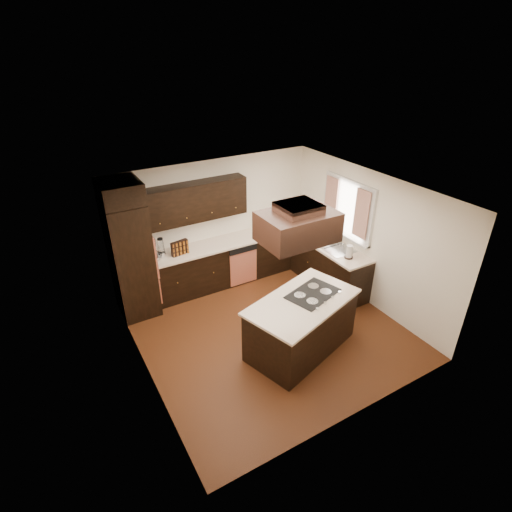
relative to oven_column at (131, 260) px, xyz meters
name	(u,v)px	position (x,y,z in m)	size (l,w,h in m)	color
floor	(268,330)	(1.78, -1.71, -1.07)	(4.20, 4.20, 0.02)	brown
ceiling	(271,192)	(1.78, -1.71, 1.45)	(4.20, 4.20, 0.02)	white
wall_back	(214,222)	(1.78, 0.40, 0.19)	(4.20, 0.02, 2.50)	white
wall_front	(363,345)	(1.78, -3.81, 0.19)	(4.20, 0.02, 2.50)	white
wall_left	(138,307)	(-0.33, -1.71, 0.19)	(0.02, 4.20, 2.50)	white
wall_right	(367,238)	(3.88, -1.71, 0.19)	(0.02, 4.20, 2.50)	white
oven_column	(131,260)	(0.00, 0.00, 0.00)	(0.65, 0.75, 2.12)	black
wall_oven_face	(151,252)	(0.35, 0.00, 0.06)	(0.05, 0.62, 0.78)	#D26E52
base_cabinets_back	(224,263)	(1.81, 0.09, -0.62)	(2.93, 0.60, 0.88)	black
base_cabinets_right	(320,260)	(3.58, -0.80, -0.62)	(0.60, 2.40, 0.88)	black
countertop_back	(223,243)	(1.81, 0.08, -0.16)	(2.93, 0.63, 0.04)	beige
countertop_right	(321,240)	(3.56, -0.80, -0.16)	(0.63, 2.40, 0.04)	beige
upper_cabinets	(195,202)	(1.34, 0.23, 0.75)	(2.00, 0.34, 0.72)	black
dishwasher_front	(243,267)	(2.10, -0.20, -0.66)	(0.60, 0.05, 0.72)	#D26E52
window_frame	(348,209)	(3.85, -1.16, 0.59)	(0.06, 1.32, 1.12)	silver
window_pane	(349,208)	(3.87, -1.16, 0.59)	(0.00, 1.20, 1.00)	white
curtain_left	(361,214)	(3.79, -1.57, 0.64)	(0.02, 0.34, 0.90)	beige
curtain_right	(331,200)	(3.79, -0.74, 0.64)	(0.02, 0.34, 0.90)	beige
sink_rim	(333,246)	(3.58, -1.16, -0.14)	(0.52, 0.84, 0.01)	silver
island	(301,326)	(1.98, -2.35, -0.62)	(1.74, 0.95, 0.88)	black
island_top	(303,302)	(1.98, -2.35, -0.16)	(1.80, 1.01, 0.04)	beige
cooktop	(313,293)	(2.23, -2.27, -0.13)	(0.82, 0.55, 0.01)	black
range_hood	(298,227)	(1.88, -2.25, 1.10)	(1.05, 0.72, 0.42)	black
hood_duct	(299,208)	(1.88, -2.25, 1.38)	(0.55, 0.50, 0.13)	black
blender_base	(162,255)	(0.57, 0.10, -0.09)	(0.15, 0.15, 0.10)	silver
blender_pitcher	(161,246)	(0.57, 0.10, 0.09)	(0.13, 0.13, 0.26)	silver
spice_rack	(180,248)	(0.90, 0.03, 0.00)	(0.33, 0.08, 0.28)	black
mixing_bowl	(155,258)	(0.43, 0.09, -0.11)	(0.26, 0.26, 0.06)	silver
soap_bottle	(318,233)	(3.58, -0.68, -0.05)	(0.08, 0.09, 0.19)	silver
paper_towel	(349,252)	(3.52, -1.66, -0.01)	(0.12, 0.12, 0.25)	silver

